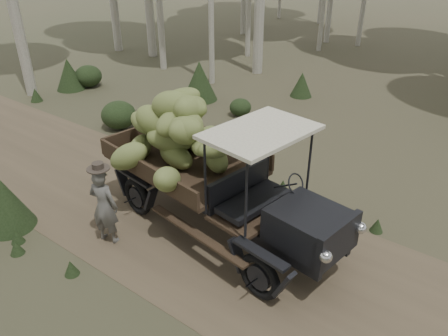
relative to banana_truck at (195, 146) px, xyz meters
The scene contains 5 objects.
ground 2.75m from the banana_truck, 11.09° to the right, with size 120.00×120.00×0.00m, color #473D2B.
dirt_track 2.75m from the banana_truck, 11.09° to the right, with size 70.00×4.00×0.01m, color brown.
banana_truck is the anchor object (origin of this frame).
farmer 2.09m from the banana_truck, 116.67° to the right, with size 0.66×0.52×1.73m.
undergrowth 2.10m from the banana_truck, 72.62° to the right, with size 24.42×23.16×1.40m.
Camera 1 is at (2.96, -5.48, 5.40)m, focal length 35.00 mm.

